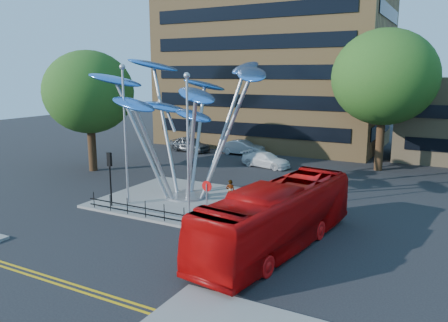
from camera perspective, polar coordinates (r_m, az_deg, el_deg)
The scene contains 18 objects.
ground at distance 23.84m, azimuth -9.56°, elevation -9.40°, with size 120.00×120.00×0.00m, color black.
traffic_island at distance 29.01m, azimuth -3.85°, elevation -5.30°, with size 12.00×9.00×0.15m, color slate.
double_yellow_near at distance 19.86m, azimuth -20.55°, elevation -14.39°, with size 40.00×0.12×0.01m, color gold.
double_yellow_far at distance 19.69m, azimuth -21.22°, elevation -14.67°, with size 40.00×0.12×0.01m, color gold.
brick_tower at distance 53.72m, azimuth 6.76°, elevation 18.40°, with size 25.00×15.00×30.00m, color olive.
tree_right at distance 39.91m, azimuth 20.22°, elevation 10.21°, with size 8.80×8.80×12.11m.
tree_left at distance 39.16m, azimuth -17.25°, elevation 8.56°, with size 7.60×7.60×10.32m.
leaf_sculpture at distance 28.98m, azimuth -5.12°, elevation 8.34°, with size 12.72×9.54×9.51m.
street_lamp_left at distance 28.04m, azimuth -12.83°, elevation 4.89°, with size 0.36×0.36×8.80m.
street_lamp_right at distance 24.67m, azimuth -4.76°, elevation 3.67°, with size 0.36×0.36×8.30m.
traffic_light_island at distance 28.08m, azimuth -14.69°, elevation -0.86°, with size 0.28×0.18×3.42m.
no_entry_sign_island at distance 24.16m, azimuth -2.26°, elevation -4.42°, with size 0.60×0.10×2.45m.
pedestrian_railing_front at distance 25.50m, azimuth -9.04°, elevation -6.67°, with size 10.00×0.06×1.00m.
red_bus at distance 21.39m, azimuth 7.02°, elevation -7.22°, with size 2.70×11.52×3.21m, color #B60808.
pedestrian at distance 28.15m, azimuth 0.83°, elevation -3.99°, with size 0.56×0.37×1.55m, color gray.
parked_car_left at distance 47.59m, azimuth -4.50°, elevation 2.21°, with size 1.91×4.76×1.62m, color #414549.
parked_car_mid at distance 45.57m, azimuth 2.45°, elevation 1.76°, with size 1.62×4.63×1.53m, color #A1A4A8.
parked_car_right at distance 39.80m, azimuth 5.50°, elevation 0.17°, with size 1.89×4.65×1.35m, color white.
Camera 1 is at (13.86, -17.48, 8.41)m, focal length 35.00 mm.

